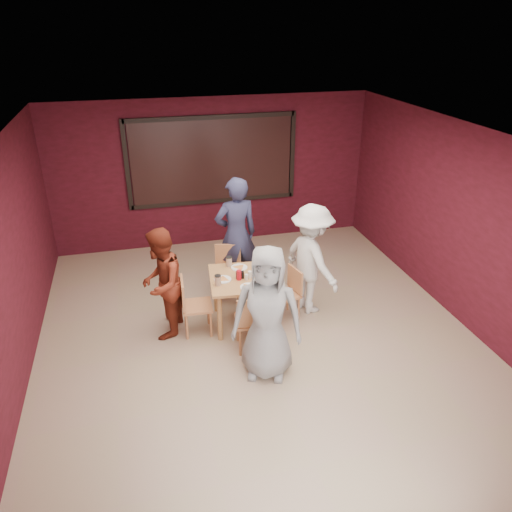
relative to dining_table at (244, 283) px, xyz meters
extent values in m
plane|color=tan|center=(0.10, -0.47, -0.66)|extent=(7.00, 7.00, 0.00)
cube|color=black|center=(0.10, 2.98, 0.99)|extent=(3.00, 0.02, 1.50)
cube|color=tan|center=(0.00, 0.00, 0.07)|extent=(1.05, 1.05, 0.04)
cylinder|color=tan|center=(-0.34, 0.42, -0.31)|extent=(0.07, 0.07, 0.71)
cylinder|color=tan|center=(0.42, 0.34, -0.31)|extent=(0.07, 0.07, 0.71)
cylinder|color=tan|center=(-0.42, -0.34, -0.31)|extent=(0.07, 0.07, 0.71)
cylinder|color=tan|center=(0.34, -0.42, -0.31)|extent=(0.07, 0.07, 0.71)
cylinder|color=white|center=(0.00, -0.30, 0.10)|extent=(0.24, 0.24, 0.01)
cone|color=gold|center=(0.00, -0.30, 0.11)|extent=(0.22, 0.22, 0.02)
cylinder|color=beige|center=(0.13, -0.39, 0.16)|extent=(0.09, 0.09, 0.14)
cylinder|color=black|center=(0.13, -0.39, 0.24)|extent=(0.09, 0.09, 0.01)
cylinder|color=white|center=(0.00, 0.30, 0.10)|extent=(0.24, 0.24, 0.01)
cone|color=gold|center=(0.00, 0.30, 0.11)|extent=(0.22, 0.22, 0.02)
cylinder|color=beige|center=(-0.13, 0.39, 0.16)|extent=(0.09, 0.09, 0.14)
cylinder|color=black|center=(-0.13, 0.39, 0.24)|extent=(0.09, 0.09, 0.01)
cylinder|color=white|center=(-0.30, 0.00, 0.10)|extent=(0.24, 0.24, 0.01)
cone|color=gold|center=(-0.30, 0.00, 0.11)|extent=(0.22, 0.22, 0.02)
cylinder|color=beige|center=(-0.39, -0.13, 0.16)|extent=(0.09, 0.09, 0.14)
cylinder|color=black|center=(-0.39, -0.13, 0.24)|extent=(0.09, 0.09, 0.01)
cylinder|color=white|center=(0.30, 0.00, 0.10)|extent=(0.24, 0.24, 0.01)
cone|color=gold|center=(0.30, 0.00, 0.11)|extent=(0.22, 0.22, 0.02)
cylinder|color=beige|center=(0.39, 0.13, 0.16)|extent=(0.09, 0.09, 0.14)
cylinder|color=black|center=(0.39, 0.13, 0.24)|extent=(0.09, 0.09, 0.01)
cylinder|color=silver|center=(0.08, -0.03, 0.14)|extent=(0.06, 0.06, 0.10)
cylinder|color=silver|center=(0.02, -0.08, 0.13)|extent=(0.05, 0.05, 0.08)
cylinder|color=#B00C1B|center=(-0.08, -0.05, 0.16)|extent=(0.07, 0.07, 0.15)
cube|color=black|center=(-0.06, -0.01, 0.14)|extent=(0.12, 0.07, 0.10)
cube|color=#C37C4C|center=(-0.04, -0.61, -0.24)|extent=(0.46, 0.46, 0.04)
cylinder|color=#C37C4C|center=(0.14, -0.47, -0.46)|extent=(0.04, 0.04, 0.40)
cylinder|color=#C37C4C|center=(-0.19, -0.43, -0.46)|extent=(0.04, 0.04, 0.40)
cylinder|color=#C37C4C|center=(0.10, -0.80, -0.46)|extent=(0.04, 0.04, 0.40)
cylinder|color=#C37C4C|center=(-0.23, -0.76, -0.46)|extent=(0.04, 0.04, 0.40)
cube|color=#C37C4C|center=(-0.07, -0.80, 0.00)|extent=(0.42, 0.08, 0.39)
cube|color=#C37C4C|center=(-0.08, 0.77, -0.24)|extent=(0.50, 0.50, 0.04)
cylinder|color=#C37C4C|center=(-0.28, 0.65, -0.46)|extent=(0.04, 0.04, 0.40)
cylinder|color=#C37C4C|center=(0.04, 0.57, -0.46)|extent=(0.04, 0.04, 0.40)
cylinder|color=#C37C4C|center=(-0.20, 0.98, -0.46)|extent=(0.04, 0.04, 0.40)
cylinder|color=#C37C4C|center=(0.12, 0.90, -0.46)|extent=(0.04, 0.04, 0.40)
cube|color=#C37C4C|center=(-0.04, 0.95, -0.01)|extent=(0.41, 0.13, 0.39)
cube|color=#C37C4C|center=(-0.69, -0.07, -0.24)|extent=(0.44, 0.44, 0.04)
cylinder|color=#C37C4C|center=(-0.53, -0.24, -0.46)|extent=(0.04, 0.04, 0.40)
cylinder|color=#C37C4C|center=(-0.51, 0.09, -0.46)|extent=(0.04, 0.04, 0.40)
cylinder|color=#C37C4C|center=(-0.87, -0.22, -0.46)|extent=(0.04, 0.04, 0.40)
cylinder|color=#C37C4C|center=(-0.85, 0.11, -0.46)|extent=(0.04, 0.04, 0.40)
cube|color=#C37C4C|center=(-0.88, -0.05, -0.01)|extent=(0.06, 0.41, 0.39)
cube|color=#C37C4C|center=(0.61, -0.01, -0.28)|extent=(0.46, 0.46, 0.04)
cylinder|color=#C37C4C|center=(0.43, 0.10, -0.48)|extent=(0.03, 0.03, 0.37)
cylinder|color=#C37C4C|center=(0.50, -0.20, -0.48)|extent=(0.03, 0.03, 0.37)
cylinder|color=#C37C4C|center=(0.72, 0.17, -0.48)|extent=(0.03, 0.03, 0.37)
cylinder|color=#C37C4C|center=(0.80, -0.12, -0.48)|extent=(0.03, 0.03, 0.37)
cube|color=#C37C4C|center=(0.78, 0.03, -0.06)|extent=(0.12, 0.37, 0.36)
imported|color=gray|center=(0.02, -1.17, 0.21)|extent=(1.00, 0.82, 1.75)
imported|color=#2D2F50|center=(0.12, 1.06, 0.29)|extent=(0.74, 0.53, 1.90)
imported|color=maroon|center=(-1.15, 0.03, 0.13)|extent=(0.81, 0.92, 1.59)
imported|color=silver|center=(1.05, 0.13, 0.18)|extent=(0.95, 1.24, 1.69)
camera|label=1|loc=(-1.36, -6.06, 3.45)|focal=35.00mm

